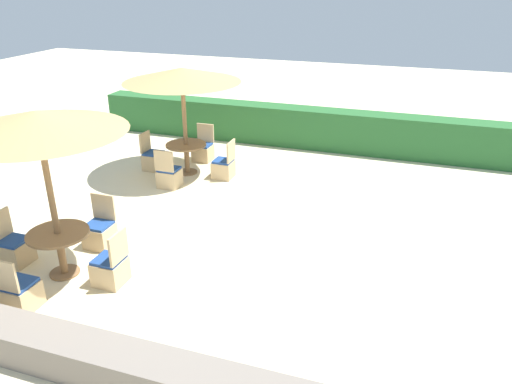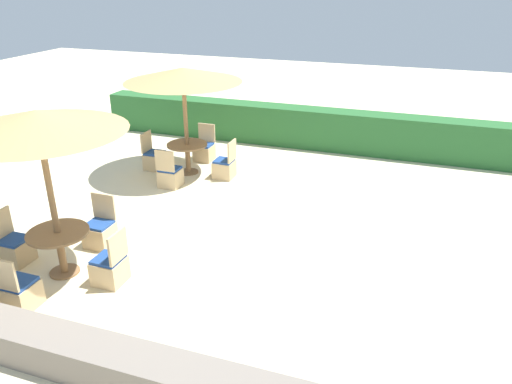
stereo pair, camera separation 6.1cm
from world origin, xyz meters
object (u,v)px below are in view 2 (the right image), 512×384
(patio_chair_back_left_south, at_px, (170,176))
(patio_chair_front_left_south, at_px, (19,293))
(patio_chair_front_left_east, at_px, (110,268))
(patio_chair_front_left_north, at_px, (100,232))
(patio_chair_back_left_east, at_px, (225,167))
(patio_chair_back_left_north, at_px, (204,151))
(patio_chair_back_left_west, at_px, (154,159))
(round_table_front_left, at_px, (59,242))
(patio_chair_front_left_west, at_px, (14,248))
(parasol_front_left, at_px, (37,122))
(parasol_back_left, at_px, (183,75))
(round_table_back_left, at_px, (187,151))

(patio_chair_back_left_south, bearing_deg, patio_chair_front_left_south, -89.11)
(patio_chair_front_left_east, height_order, patio_chair_front_left_north, same)
(patio_chair_back_left_east, bearing_deg, patio_chair_back_left_north, 45.72)
(patio_chair_front_left_south, bearing_deg, patio_chair_back_left_north, 90.55)
(patio_chair_back_left_south, height_order, patio_chair_back_left_east, same)
(patio_chair_back_left_west, bearing_deg, round_table_front_left, 11.60)
(patio_chair_front_left_west, distance_m, patio_chair_front_left_south, 1.42)
(patio_chair_front_left_south, bearing_deg, patio_chair_back_left_south, 90.89)
(parasol_front_left, height_order, patio_chair_front_left_west, parasol_front_left)
(patio_chair_front_left_south, bearing_deg, parasol_front_left, 91.10)
(patio_chair_back_left_west, bearing_deg, patio_chair_front_left_north, 15.11)
(parasol_back_left, distance_m, patio_chair_front_left_west, 5.22)
(parasol_back_left, height_order, patio_chair_front_left_south, parasol_back_left)
(parasol_back_left, bearing_deg, patio_chair_front_left_north, -88.66)
(patio_chair_back_left_east, height_order, round_table_front_left, patio_chair_back_left_east)
(parasol_back_left, xyz_separation_m, patio_chair_back_left_north, (0.01, 0.94, -2.12))
(patio_chair_back_left_west, bearing_deg, parasol_back_left, 93.03)
(parasol_front_left, bearing_deg, patio_chair_front_left_north, 87.87)
(patio_chair_front_left_west, bearing_deg, patio_chair_front_left_north, 133.24)
(patio_chair_front_left_west, height_order, patio_chair_front_left_north, same)
(parasol_back_left, xyz_separation_m, patio_chair_back_left_west, (-0.90, -0.05, -2.12))
(patio_chair_front_left_west, xyz_separation_m, patio_chair_front_left_north, (1.03, 0.96, 0.00))
(patio_chair_front_left_north, bearing_deg, patio_chair_back_left_west, -74.89)
(patio_chair_back_left_north, height_order, patio_chair_back_left_south, same)
(parasol_front_left, xyz_separation_m, patio_chair_front_left_east, (0.90, 0.02, -2.29))
(parasol_back_left, bearing_deg, patio_chair_back_left_south, -90.25)
(round_table_back_left, distance_m, patio_chair_back_left_west, 0.95)
(patio_chair_front_left_north, bearing_deg, round_table_back_left, -88.66)
(parasol_front_left, distance_m, patio_chair_front_left_north, 2.49)
(patio_chair_back_left_east, xyz_separation_m, patio_chair_front_left_west, (-1.91, -4.68, 0.00))
(parasol_back_left, distance_m, patio_chair_front_left_south, 6.06)
(round_table_front_left, distance_m, patio_chair_front_left_south, 1.03)
(patio_chair_front_left_south, bearing_deg, patio_chair_back_left_east, 80.97)
(patio_chair_front_left_east, bearing_deg, patio_chair_back_left_west, 21.79)
(patio_chair_back_left_east, relative_size, parasol_front_left, 0.34)
(patio_chair_back_left_north, xyz_separation_m, patio_chair_front_left_east, (0.94, -5.61, 0.00))
(patio_chair_front_left_north, bearing_deg, patio_chair_front_left_east, 131.88)
(round_table_front_left, relative_size, patio_chair_front_left_west, 1.05)
(patio_chair_front_left_east, distance_m, patio_chair_front_left_north, 1.29)
(patio_chair_front_left_east, bearing_deg, patio_chair_front_left_north, 41.88)
(patio_chair_front_left_west, bearing_deg, patio_chair_back_left_south, 166.05)
(parasol_back_left, bearing_deg, parasol_front_left, -89.38)
(round_table_back_left, bearing_deg, patio_chair_back_left_east, -0.31)
(patio_chair_front_left_east, relative_size, patio_chair_front_left_north, 1.00)
(round_table_front_left, bearing_deg, round_table_back_left, 90.62)
(round_table_back_left, distance_m, patio_chair_front_left_west, 4.79)
(patio_chair_back_left_south, distance_m, patio_chair_front_left_east, 3.88)
(round_table_back_left, relative_size, patio_chair_front_left_north, 1.05)
(patio_chair_back_left_west, height_order, patio_chair_front_left_west, same)
(patio_chair_back_left_north, xyz_separation_m, patio_chair_back_left_east, (0.96, -0.94, 0.00))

